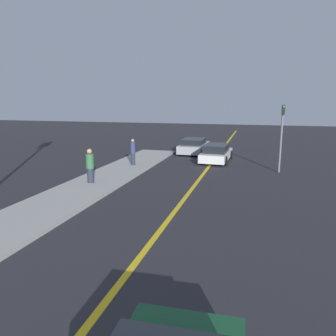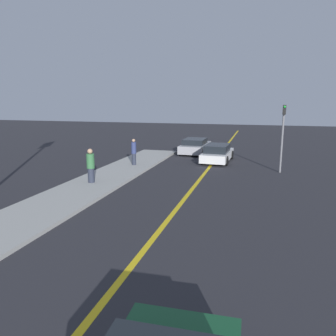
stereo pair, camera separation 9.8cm
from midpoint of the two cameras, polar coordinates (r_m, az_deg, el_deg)
road_center_line at (r=18.27m, az=5.40°, el=-1.83°), size 0.20×60.00×0.01m
sidewalk_left at (r=15.63m, az=-16.15°, el=-4.35°), size 2.88×26.50×0.14m
car_ahead_center at (r=23.38m, az=8.29°, el=2.57°), size 2.00×4.23×1.23m
car_far_distant at (r=26.85m, az=4.43°, el=3.83°), size 2.08×4.19×1.21m
pedestrian_near_curb at (r=17.07m, az=-13.58°, el=0.36°), size 0.40×0.40×1.74m
pedestrian_mid_group at (r=21.29m, az=-6.26°, el=2.80°), size 0.32×0.32×1.69m
traffic_light at (r=20.46m, az=19.05°, el=6.03°), size 0.18×0.40×4.01m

